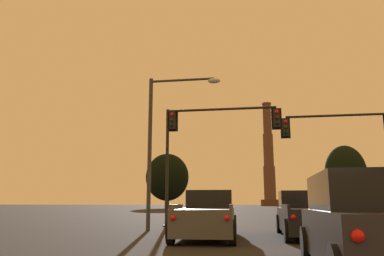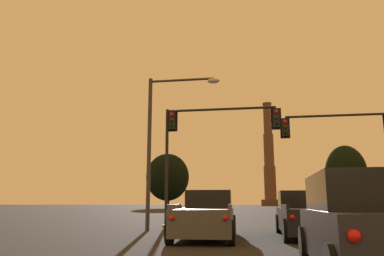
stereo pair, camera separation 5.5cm
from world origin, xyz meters
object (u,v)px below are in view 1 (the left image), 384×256
Objects in this scene: street_lamp at (163,132)px; smokestack at (269,164)px; suv_center_lane_second at (369,225)px; traffic_light_overhead_left at (204,134)px; pickup_truck_center_lane_front at (307,216)px; traffic_light_overhead_right at (357,138)px; pickup_truck_left_lane_front at (207,216)px.

street_lamp is 0.17× the size of smokestack.
smokestack is (12.10, 150.34, 13.29)m from street_lamp.
smokestack is (5.65, 160.66, 17.18)m from suv_center_lane_second.
traffic_light_overhead_left reaches higher than suv_center_lane_second.
street_lamp reaches higher than traffic_light_overhead_left.
suv_center_lane_second is 12.78m from street_lamp.
traffic_light_overhead_right reaches higher than pickup_truck_center_lane_front.
traffic_light_overhead_right is (4.00, 15.00, 4.10)m from suv_center_lane_second.
suv_center_lane_second is at bearing -57.98° from street_lamp.
suv_center_lane_second reaches higher than pickup_truck_center_lane_front.
pickup_truck_left_lane_front is 4.01m from pickup_truck_center_lane_front.
suv_center_lane_second is 161.67m from smokestack.
pickup_truck_center_lane_front is 8.30m from traffic_light_overhead_left.
pickup_truck_left_lane_front is 11.94m from traffic_light_overhead_right.
pickup_truck_center_lane_front is 0.81× the size of traffic_light_overhead_left.
traffic_light_overhead_left is (-4.75, 13.40, 4.29)m from suv_center_lane_second.
traffic_light_overhead_right is at bearing 59.75° from pickup_truck_center_lane_front.
smokestack reaches higher than traffic_light_overhead_left.
street_lamp is at bearing 123.22° from suv_center_lane_second.
pickup_truck_center_lane_front is 0.83× the size of traffic_light_overhead_right.
traffic_light_overhead_left is (-4.75, 5.22, 4.38)m from pickup_truck_center_lane_front.
suv_center_lane_second is at bearing -89.74° from pickup_truck_center_lane_front.
smokestack is at bearing 89.35° from traffic_light_overhead_right.
pickup_truck_left_lane_front is at bearing -81.89° from traffic_light_overhead_left.
traffic_light_overhead_right is at bearing 43.21° from pickup_truck_left_lane_front.
pickup_truck_left_lane_front is at bearing -93.53° from smokestack.
smokestack is (9.49, 153.63, 17.28)m from pickup_truck_left_lane_front.
traffic_light_overhead_left reaches higher than pickup_truck_left_lane_front.
street_lamp is at bearing 161.88° from pickup_truck_center_lane_front.
traffic_light_overhead_right reaches higher than pickup_truck_left_lane_front.
pickup_truck_left_lane_front is 0.12× the size of smokestack.
traffic_light_overhead_left is at bearing 61.10° from street_lamp.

